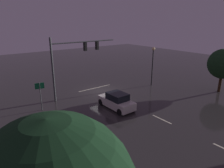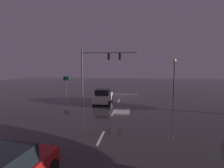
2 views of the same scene
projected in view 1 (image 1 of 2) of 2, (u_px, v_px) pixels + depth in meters
name	position (u px, v px, depth m)	size (l,w,h in m)	color
ground_plane	(101.00, 91.00, 26.55)	(80.00, 80.00, 0.00)	#2D2B2B
traffic_signal_assembly	(74.00, 55.00, 23.29)	(8.44, 0.47, 7.17)	#383A3D
lane_dash_far	(121.00, 100.00, 23.51)	(2.20, 0.16, 0.01)	beige
lane_dash_mid	(162.00, 119.00, 18.96)	(2.20, 0.16, 0.01)	beige
stop_bar	(95.00, 88.00, 27.72)	(5.00, 0.16, 0.01)	beige
car_approaching	(116.00, 101.00, 21.18)	(1.94, 4.39, 1.70)	silver
street_lamp_left_kerb	(153.00, 59.00, 27.83)	(0.44, 0.44, 5.39)	black
route_sign	(40.00, 90.00, 20.31)	(0.90, 0.22, 2.97)	#383A3D
tree_left_far	(223.00, 64.00, 25.29)	(3.75, 3.75, 5.54)	#382314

